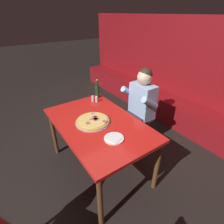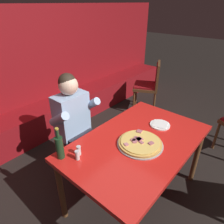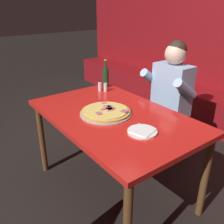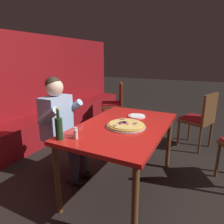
# 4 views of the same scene
# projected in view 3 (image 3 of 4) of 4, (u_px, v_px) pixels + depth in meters

# --- Properties ---
(ground_plane) EXTENTS (24.00, 24.00, 0.00)m
(ground_plane) POSITION_uv_depth(u_px,v_px,m) (113.00, 189.00, 2.34)
(ground_plane) COLOR black
(main_dining_table) EXTENTS (1.43, 0.90, 0.77)m
(main_dining_table) POSITION_uv_depth(u_px,v_px,m) (114.00, 123.00, 2.06)
(main_dining_table) COLOR brown
(main_dining_table) RESTS_ON ground_plane
(pizza) EXTENTS (0.42, 0.42, 0.05)m
(pizza) POSITION_uv_depth(u_px,v_px,m) (106.00, 112.00, 2.02)
(pizza) COLOR #9E9EA3
(pizza) RESTS_ON main_dining_table
(plate_white_paper) EXTENTS (0.21, 0.21, 0.02)m
(plate_white_paper) POSITION_uv_depth(u_px,v_px,m) (142.00, 131.00, 1.74)
(plate_white_paper) COLOR white
(plate_white_paper) RESTS_ON main_dining_table
(beer_bottle) EXTENTS (0.07, 0.07, 0.29)m
(beer_bottle) POSITION_uv_depth(u_px,v_px,m) (106.00, 77.00, 2.63)
(beer_bottle) COLOR #19381E
(beer_bottle) RESTS_ON main_dining_table
(shaker_oregano) EXTENTS (0.04, 0.04, 0.09)m
(shaker_oregano) POSITION_uv_depth(u_px,v_px,m) (106.00, 88.00, 2.52)
(shaker_oregano) COLOR silver
(shaker_oregano) RESTS_ON main_dining_table
(shaker_black_pepper) EXTENTS (0.04, 0.04, 0.09)m
(shaker_black_pepper) POSITION_uv_depth(u_px,v_px,m) (100.00, 87.00, 2.54)
(shaker_black_pepper) COLOR silver
(shaker_black_pepper) RESTS_ON main_dining_table
(diner_seated_blue_shirt) EXTENTS (0.53, 0.53, 1.27)m
(diner_seated_blue_shirt) POSITION_uv_depth(u_px,v_px,m) (166.00, 98.00, 2.55)
(diner_seated_blue_shirt) COLOR black
(diner_seated_blue_shirt) RESTS_ON ground_plane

